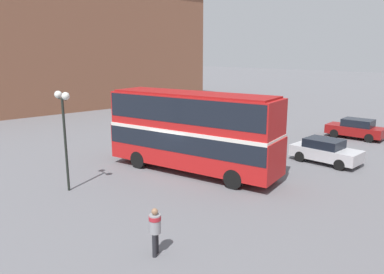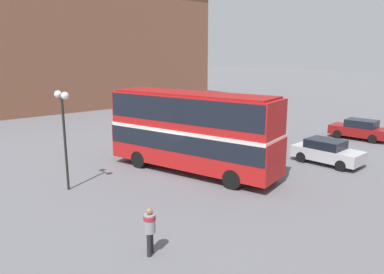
{
  "view_description": "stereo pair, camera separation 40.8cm",
  "coord_description": "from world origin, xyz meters",
  "px_view_note": "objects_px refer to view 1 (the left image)",
  "views": [
    {
      "loc": [
        15.79,
        -13.01,
        6.63
      ],
      "look_at": [
        0.58,
        0.52,
        2.03
      ],
      "focal_mm": 35.0,
      "sensor_mm": 36.0,
      "label": 1
    },
    {
      "loc": [
        16.06,
        -12.7,
        6.63
      ],
      "look_at": [
        0.58,
        0.52,
        2.03
      ],
      "focal_mm": 35.0,
      "sensor_mm": 36.0,
      "label": 2
    }
  ],
  "objects_px": {
    "pedestrian_foreground": "(155,227)",
    "parked_car_side_street": "(356,129)",
    "parked_car_kerb_near": "(325,151)",
    "street_lamp_twin_globe": "(63,116)",
    "parked_car_kerb_far": "(230,129)",
    "double_decker_bus": "(192,127)"
  },
  "relations": [
    {
      "from": "double_decker_bus",
      "to": "parked_car_kerb_far",
      "type": "xyz_separation_m",
      "value": [
        -4.19,
        7.66,
        -1.74
      ]
    },
    {
      "from": "pedestrian_foreground",
      "to": "parked_car_side_street",
      "type": "relative_size",
      "value": 0.38
    },
    {
      "from": "parked_car_side_street",
      "to": "street_lamp_twin_globe",
      "type": "relative_size",
      "value": 0.91
    },
    {
      "from": "double_decker_bus",
      "to": "parked_car_kerb_far",
      "type": "bearing_deg",
      "value": 103.92
    },
    {
      "from": "pedestrian_foreground",
      "to": "parked_car_kerb_far",
      "type": "distance_m",
      "value": 17.7
    },
    {
      "from": "pedestrian_foreground",
      "to": "parked_car_kerb_far",
      "type": "relative_size",
      "value": 0.33
    },
    {
      "from": "parked_car_kerb_near",
      "to": "parked_car_kerb_far",
      "type": "height_order",
      "value": "parked_car_kerb_far"
    },
    {
      "from": "parked_car_kerb_near",
      "to": "pedestrian_foreground",
      "type": "bearing_deg",
      "value": -86.0
    },
    {
      "from": "parked_car_kerb_near",
      "to": "parked_car_side_street",
      "type": "bearing_deg",
      "value": 100.06
    },
    {
      "from": "pedestrian_foreground",
      "to": "street_lamp_twin_globe",
      "type": "xyz_separation_m",
      "value": [
        -7.73,
        0.38,
        2.7
      ]
    },
    {
      "from": "parked_car_kerb_near",
      "to": "street_lamp_twin_globe",
      "type": "distance_m",
      "value": 15.28
    },
    {
      "from": "street_lamp_twin_globe",
      "to": "parked_car_kerb_far",
      "type": "bearing_deg",
      "value": 99.47
    },
    {
      "from": "pedestrian_foreground",
      "to": "parked_car_kerb_near",
      "type": "relative_size",
      "value": 0.4
    },
    {
      "from": "parked_car_side_street",
      "to": "parked_car_kerb_far",
      "type": "bearing_deg",
      "value": 42.53
    },
    {
      "from": "pedestrian_foreground",
      "to": "parked_car_side_street",
      "type": "distance_m",
      "value": 22.5
    },
    {
      "from": "street_lamp_twin_globe",
      "to": "parked_car_side_street",
      "type": "bearing_deg",
      "value": 79.49
    },
    {
      "from": "parked_car_side_street",
      "to": "street_lamp_twin_globe",
      "type": "distance_m",
      "value": 22.38
    },
    {
      "from": "parked_car_kerb_far",
      "to": "parked_car_side_street",
      "type": "bearing_deg",
      "value": 35.24
    },
    {
      "from": "pedestrian_foreground",
      "to": "parked_car_side_street",
      "type": "bearing_deg",
      "value": -119.76
    },
    {
      "from": "parked_car_kerb_far",
      "to": "double_decker_bus",
      "type": "bearing_deg",
      "value": -76.15
    },
    {
      "from": "double_decker_bus",
      "to": "pedestrian_foreground",
      "type": "xyz_separation_m",
      "value": [
        5.9,
        -6.88,
        -1.56
      ]
    },
    {
      "from": "parked_car_kerb_far",
      "to": "street_lamp_twin_globe",
      "type": "relative_size",
      "value": 1.02
    }
  ]
}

